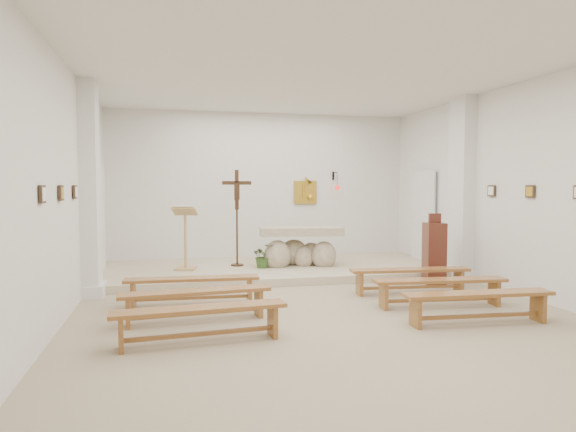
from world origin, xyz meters
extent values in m
cube|color=tan|center=(0.00, 0.00, 0.00)|extent=(7.00, 10.00, 0.00)
cube|color=silver|center=(-3.49, 0.00, 1.75)|extent=(0.02, 10.00, 3.50)
cube|color=silver|center=(3.49, 0.00, 1.75)|extent=(0.02, 10.00, 3.50)
cube|color=silver|center=(0.00, 4.99, 1.75)|extent=(7.00, 0.02, 3.50)
cube|color=silver|center=(0.00, 0.00, 3.49)|extent=(7.00, 10.00, 0.02)
cube|color=beige|center=(0.00, 3.50, 0.07)|extent=(6.98, 3.00, 0.15)
cube|color=white|center=(-3.37, 2.00, 1.75)|extent=(0.26, 0.55, 3.50)
cube|color=white|center=(3.37, 2.00, 1.75)|extent=(0.26, 0.55, 3.50)
cube|color=gold|center=(1.05, 4.96, 1.65)|extent=(0.55, 0.04, 0.55)
cube|color=black|center=(1.75, 4.97, 2.05)|extent=(0.04, 0.02, 0.20)
cylinder|color=black|center=(1.75, 4.82, 2.12)|extent=(0.02, 0.30, 0.02)
cylinder|color=black|center=(1.75, 4.67, 1.95)|extent=(0.01, 0.01, 0.34)
sphere|color=red|center=(1.75, 4.67, 1.76)|extent=(0.11, 0.11, 0.11)
cube|color=#3A2819|center=(-3.47, -0.80, 1.72)|extent=(0.03, 0.20, 0.20)
cube|color=#3A2819|center=(-3.47, 0.20, 1.72)|extent=(0.03, 0.20, 0.20)
cube|color=#3A2819|center=(-3.47, 1.20, 1.72)|extent=(0.03, 0.20, 0.20)
cube|color=#3A2819|center=(3.47, 0.20, 1.72)|extent=(0.03, 0.20, 0.20)
cube|color=#3A2819|center=(3.47, 1.20, 1.72)|extent=(0.03, 0.20, 0.20)
cube|color=silver|center=(-3.43, 2.70, 0.27)|extent=(0.10, 0.85, 0.52)
cube|color=silver|center=(3.43, 2.70, 0.27)|extent=(0.10, 0.85, 0.52)
ellipsoid|color=beige|center=(0.02, 3.33, 0.38)|extent=(0.55, 0.47, 0.63)
ellipsoid|color=beige|center=(0.99, 3.23, 0.37)|extent=(0.52, 0.44, 0.59)
ellipsoid|color=beige|center=(0.43, 3.58, 0.40)|extent=(0.59, 0.50, 0.55)
ellipsoid|color=beige|center=(0.79, 3.50, 0.35)|extent=(0.48, 0.41, 0.52)
ellipsoid|color=beige|center=(0.58, 3.35, 0.32)|extent=(0.40, 0.34, 0.48)
cube|color=beige|center=(0.54, 3.40, 0.87)|extent=(1.78, 0.89, 0.17)
cube|color=tan|center=(-1.82, 3.40, 0.17)|extent=(0.47, 0.47, 0.04)
cylinder|color=tan|center=(-1.82, 3.40, 0.70)|extent=(0.06, 0.06, 1.10)
cube|color=tan|center=(-1.82, 3.38, 1.31)|extent=(0.53, 0.44, 0.18)
cube|color=white|center=(-1.83, 3.34, 1.36)|extent=(0.45, 0.36, 0.14)
cylinder|color=#392212|center=(-0.76, 3.67, 0.17)|extent=(0.26, 0.26, 0.03)
cylinder|color=#392212|center=(-0.76, 3.67, 0.75)|extent=(0.04, 0.04, 1.20)
cube|color=#392212|center=(-0.76, 3.67, 1.73)|extent=(0.08, 0.06, 0.82)
cube|color=#392212|center=(-0.76, 3.67, 1.87)|extent=(0.60, 0.08, 0.08)
cube|color=#392212|center=(-0.76, 3.64, 1.69)|extent=(0.11, 0.05, 0.35)
imported|color=#315120|center=(-0.28, 3.30, 0.39)|extent=(0.54, 0.50, 0.49)
cube|color=#592A19|center=(2.61, 1.64, 0.57)|extent=(0.39, 0.39, 1.13)
cube|color=#592A19|center=(2.61, 1.64, 1.21)|extent=(0.23, 0.08, 0.19)
cube|color=olive|center=(-1.80, 0.97, 0.40)|extent=(2.02, 0.43, 0.05)
cube|color=olive|center=(-2.66, 1.01, 0.19)|extent=(0.07, 0.29, 0.38)
cube|color=olive|center=(-0.93, 0.92, 0.19)|extent=(0.07, 0.29, 0.38)
cube|color=olive|center=(-1.80, 0.97, 0.11)|extent=(1.69, 0.15, 0.05)
cube|color=olive|center=(1.80, 0.97, 0.40)|extent=(2.03, 0.51, 0.05)
cube|color=olive|center=(0.93, 1.05, 0.19)|extent=(0.08, 0.30, 0.38)
cube|color=olive|center=(2.66, 0.88, 0.19)|extent=(0.08, 0.30, 0.38)
cube|color=olive|center=(1.80, 0.97, 0.11)|extent=(1.69, 0.22, 0.05)
cube|color=olive|center=(-1.80, -0.01, 0.40)|extent=(2.03, 0.51, 0.05)
cube|color=olive|center=(-2.66, -0.09, 0.19)|extent=(0.08, 0.30, 0.38)
cube|color=olive|center=(-0.93, 0.07, 0.19)|extent=(0.08, 0.30, 0.38)
cube|color=olive|center=(-1.80, -0.01, 0.11)|extent=(1.69, 0.21, 0.05)
cube|color=olive|center=(1.80, -0.01, 0.40)|extent=(2.03, 0.52, 0.05)
cube|color=olive|center=(0.93, 0.08, 0.19)|extent=(0.08, 0.30, 0.38)
cube|color=olive|center=(2.66, -0.09, 0.19)|extent=(0.08, 0.30, 0.38)
cube|color=olive|center=(1.80, -0.01, 0.11)|extent=(1.69, 0.22, 0.05)
cube|color=olive|center=(-1.80, -0.98, 0.40)|extent=(2.03, 0.49, 0.05)
cube|color=olive|center=(-2.66, -1.06, 0.19)|extent=(0.08, 0.30, 0.38)
cube|color=olive|center=(-0.93, -0.91, 0.19)|extent=(0.08, 0.30, 0.38)
cube|color=olive|center=(-1.80, -0.98, 0.11)|extent=(1.69, 0.20, 0.05)
cube|color=olive|center=(1.80, -0.98, 0.40)|extent=(2.03, 0.45, 0.05)
cube|color=olive|center=(0.93, -0.93, 0.19)|extent=(0.07, 0.30, 0.38)
cube|color=olive|center=(2.66, -1.04, 0.19)|extent=(0.07, 0.30, 0.38)
cube|color=olive|center=(1.80, -0.98, 0.11)|extent=(1.69, 0.16, 0.05)
camera|label=1|loc=(-2.13, -6.86, 1.82)|focal=32.00mm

